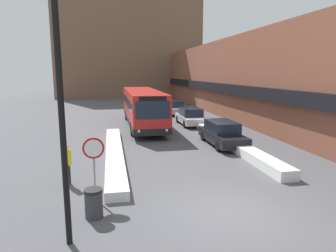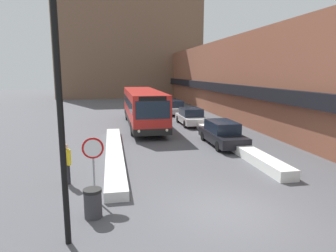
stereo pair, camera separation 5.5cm
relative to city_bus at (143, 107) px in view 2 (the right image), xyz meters
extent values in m
plane|color=#515156|center=(1.02, -16.60, -1.67)|extent=(160.00, 160.00, 0.00)
cube|color=brown|center=(11.02, 7.40, 2.28)|extent=(5.00, 60.00, 7.90)
cube|color=black|center=(8.27, 7.40, 1.38)|extent=(0.50, 60.00, 0.90)
cube|color=brown|center=(1.02, 32.12, 8.04)|extent=(26.00, 8.00, 19.42)
cube|color=silver|center=(-2.58, -9.06, -1.48)|extent=(0.90, 12.30, 0.39)
cube|color=silver|center=(4.62, -8.32, -1.42)|extent=(0.90, 12.56, 0.50)
cube|color=red|center=(0.00, 0.01, 0.08)|extent=(2.59, 12.31, 2.65)
cube|color=black|center=(0.00, 0.01, -1.01)|extent=(2.61, 12.33, 0.46)
cube|color=#192333|center=(0.00, 0.01, 0.45)|extent=(2.61, 11.32, 0.73)
cube|color=#192333|center=(0.00, -6.16, 0.48)|extent=(2.28, 0.03, 1.19)
cube|color=black|center=(0.00, -6.16, 1.22)|extent=(1.81, 0.03, 0.28)
sphere|color=#F2EAC6|center=(-0.93, -6.17, -0.89)|extent=(0.20, 0.20, 0.20)
sphere|color=#F2EAC6|center=(0.93, -6.17, -0.89)|extent=(0.20, 0.20, 0.20)
cylinder|color=black|center=(-1.17, -3.81, -1.17)|extent=(0.28, 1.01, 1.01)
cylinder|color=black|center=(1.17, -3.81, -1.17)|extent=(0.28, 1.01, 1.01)
cylinder|color=black|center=(-1.17, 3.82, -1.17)|extent=(0.28, 1.01, 1.01)
cylinder|color=black|center=(1.17, 3.82, -1.17)|extent=(0.28, 1.01, 1.01)
cube|color=black|center=(4.22, -7.74, -1.13)|extent=(1.76, 4.68, 0.59)
cube|color=#192333|center=(4.22, -7.63, -0.49)|extent=(1.55, 2.57, 0.69)
cylinder|color=black|center=(5.02, -9.19, -1.36)|extent=(0.20, 0.62, 0.62)
cylinder|color=black|center=(3.42, -9.19, -1.36)|extent=(0.20, 0.62, 0.62)
cylinder|color=black|center=(5.02, -6.29, -1.36)|extent=(0.20, 0.62, 0.62)
cylinder|color=black|center=(3.42, -6.29, -1.36)|extent=(0.20, 0.62, 0.62)
cube|color=silver|center=(4.22, -0.16, -1.14)|extent=(1.89, 4.42, 0.55)
cube|color=#192333|center=(4.22, -0.05, -0.53)|extent=(1.67, 2.43, 0.66)
cylinder|color=black|center=(5.09, -1.53, -1.35)|extent=(0.20, 0.65, 0.65)
cylinder|color=black|center=(3.35, -1.53, -1.35)|extent=(0.20, 0.65, 0.65)
cylinder|color=black|center=(5.09, 1.21, -1.35)|extent=(0.20, 0.65, 0.65)
cylinder|color=black|center=(3.35, 1.21, -1.35)|extent=(0.20, 0.65, 0.65)
cube|color=#B7B7BC|center=(4.22, 6.77, -1.12)|extent=(1.82, 4.20, 0.57)
cube|color=#192333|center=(4.22, 6.88, -0.50)|extent=(1.60, 2.31, 0.68)
cylinder|color=black|center=(5.05, 5.47, -1.34)|extent=(0.20, 0.67, 0.67)
cylinder|color=black|center=(3.39, 5.47, -1.34)|extent=(0.20, 0.67, 0.67)
cylinder|color=black|center=(5.05, 8.07, -1.34)|extent=(0.20, 0.67, 0.67)
cylinder|color=black|center=(3.39, 8.07, -1.34)|extent=(0.20, 0.67, 0.67)
cylinder|color=gray|center=(-3.35, -14.80, -0.51)|extent=(0.07, 0.07, 2.32)
cylinder|color=red|center=(-3.35, -14.82, 0.27)|extent=(0.76, 0.03, 0.76)
cylinder|color=white|center=(-3.35, -14.84, 0.27)|extent=(0.62, 0.02, 0.62)
cylinder|color=black|center=(-3.92, -17.55, 1.74)|extent=(0.16, 0.16, 6.83)
cylinder|color=#232328|center=(-4.65, -12.78, -1.25)|extent=(0.13, 0.13, 0.84)
cylinder|color=#232328|center=(-4.47, -13.01, -1.25)|extent=(0.13, 0.13, 0.84)
cube|color=yellow|center=(-4.56, -12.90, -0.52)|extent=(0.44, 0.49, 0.63)
sphere|color=beige|center=(-4.56, -12.90, -0.09)|extent=(0.23, 0.23, 0.23)
cylinder|color=yellow|center=(-4.70, -12.72, -0.55)|extent=(0.10, 0.10, 0.59)
cylinder|color=yellow|center=(-4.43, -13.08, -0.55)|extent=(0.10, 0.10, 0.59)
cylinder|color=#38383D|center=(-3.33, -16.16, -1.25)|extent=(0.56, 0.56, 0.85)
cylinder|color=black|center=(-3.33, -16.16, -0.77)|extent=(0.59, 0.59, 0.10)
camera|label=1|loc=(-2.71, -25.35, 2.90)|focal=32.00mm
camera|label=2|loc=(-2.66, -25.36, 2.90)|focal=32.00mm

